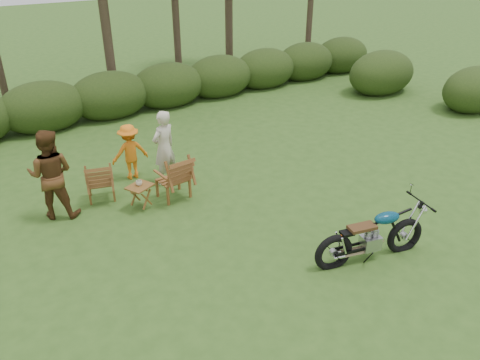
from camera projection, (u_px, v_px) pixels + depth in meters
ground at (297, 258)px, 8.17m from camera, size 80.00×80.00×0.00m
motorcycle at (368, 258)px, 8.19m from camera, size 2.13×1.23×1.15m
lawn_chair_right at (174, 197)px, 10.12m from camera, size 0.73×0.73×1.00m
lawn_chair_left at (103, 198)px, 10.06m from camera, size 0.77×0.77×0.90m
side_table at (141, 197)px, 9.58m from camera, size 0.63×0.59×0.52m
cup at (139, 183)px, 9.46m from camera, size 0.16×0.16×0.10m
adult_a at (167, 182)px, 10.73m from camera, size 0.72×0.59×1.71m
adult_b at (59, 215)px, 9.47m from camera, size 1.11×1.04×1.83m
child at (133, 177)px, 10.94m from camera, size 0.87×0.53×1.31m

